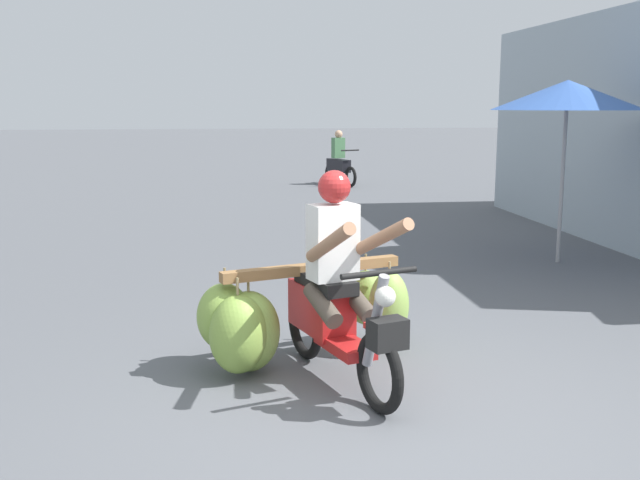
# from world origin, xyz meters

# --- Properties ---
(ground_plane) EXTENTS (120.00, 120.00, 0.00)m
(ground_plane) POSITION_xyz_m (0.00, 0.00, 0.00)
(ground_plane) COLOR #56595E
(motorbike_main_loaded) EXTENTS (1.77, 1.95, 1.58)m
(motorbike_main_loaded) POSITION_xyz_m (-0.53, 1.20, 0.49)
(motorbike_main_loaded) COLOR black
(motorbike_main_loaded) RESTS_ON ground
(motorbike_distant_ahead_left) EXTENTS (0.71, 1.56, 1.40)m
(motorbike_distant_ahead_left) POSITION_xyz_m (2.02, 14.52, 0.57)
(motorbike_distant_ahead_left) COLOR black
(motorbike_distant_ahead_left) RESTS_ON ground
(market_umbrella_near_shop) EXTENTS (1.91, 1.91, 2.35)m
(market_umbrella_near_shop) POSITION_xyz_m (3.33, 4.74, 2.16)
(market_umbrella_near_shop) COLOR #99999E
(market_umbrella_near_shop) RESTS_ON ground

